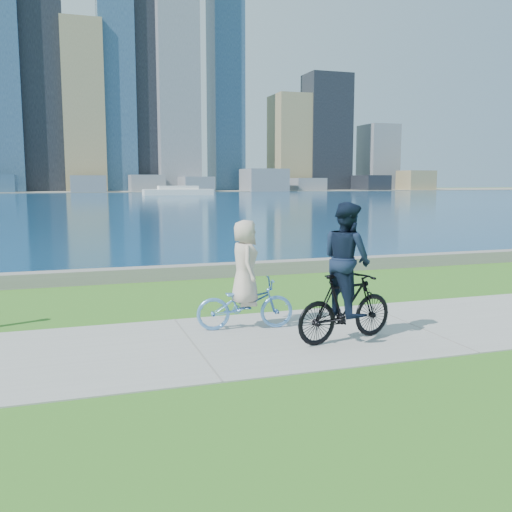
{
  "coord_description": "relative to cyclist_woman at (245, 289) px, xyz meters",
  "views": [
    {
      "loc": [
        -1.8,
        -8.59,
        2.6
      ],
      "look_at": [
        1.72,
        2.09,
        1.1
      ],
      "focal_mm": 40.0,
      "sensor_mm": 36.0,
      "label": 1
    }
  ],
  "objects": [
    {
      "name": "ground",
      "position": [
        -1.06,
        -0.69,
        -0.73
      ],
      "size": [
        320.0,
        320.0,
        0.0
      ],
      "primitive_type": "plane",
      "color": "#2E691B",
      "rests_on": "ground"
    },
    {
      "name": "city_skyline",
      "position": [
        -2.99,
        129.67,
        25.31
      ],
      "size": [
        175.64,
        23.06,
        76.0
      ],
      "color": "slate",
      "rests_on": "ground"
    },
    {
      "name": "cyclist_man",
      "position": [
        1.32,
        -1.22,
        0.24
      ],
      "size": [
        0.9,
        1.91,
        2.24
      ],
      "rotation": [
        0.0,
        0.0,
        1.78
      ],
      "color": "black",
      "rests_on": "ground"
    },
    {
      "name": "cyclist_woman",
      "position": [
        0.0,
        0.0,
        0.0
      ],
      "size": [
        0.81,
        1.76,
        1.91
      ],
      "rotation": [
        0.0,
        0.0,
        1.44
      ],
      "color": "#5995DA",
      "rests_on": "ground"
    },
    {
      "name": "far_shore",
      "position": [
        -1.06,
        129.31,
        -0.67
      ],
      "size": [
        320.0,
        30.0,
        0.12
      ],
      "primitive_type": "cube",
      "color": "gray",
      "rests_on": "ground"
    },
    {
      "name": "seawall",
      "position": [
        -1.06,
        5.51,
        -0.55
      ],
      "size": [
        90.0,
        0.5,
        0.35
      ],
      "primitive_type": "cube",
      "color": "slate",
      "rests_on": "ground"
    },
    {
      "name": "ferry_far",
      "position": [
        15.33,
        89.46,
        -0.05
      ],
      "size": [
        11.94,
        3.41,
        1.62
      ],
      "color": "white",
      "rests_on": "ground"
    },
    {
      "name": "concrete_path",
      "position": [
        -1.06,
        -0.69,
        -0.72
      ],
      "size": [
        80.0,
        3.5,
        0.02
      ],
      "primitive_type": "cube",
      "color": "#979792",
      "rests_on": "ground"
    },
    {
      "name": "bay_water",
      "position": [
        -1.06,
        71.31,
        -0.72
      ],
      "size": [
        320.0,
        131.0,
        0.01
      ],
      "primitive_type": "cube",
      "color": "navy",
      "rests_on": "ground"
    }
  ]
}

